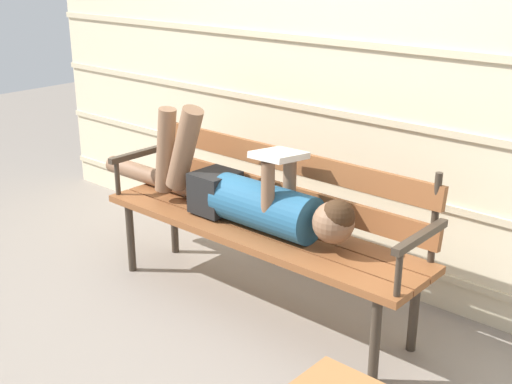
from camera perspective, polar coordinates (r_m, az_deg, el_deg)
The scene contains 4 objects.
ground_plane at distance 3.37m, azimuth -1.85°, elevation -10.72°, with size 12.00×12.00×0.00m, color gray.
house_siding at distance 3.54m, azimuth 6.89°, elevation 12.73°, with size 4.73×0.08×2.56m.
park_bench at distance 3.31m, azimuth 0.76°, elevation -1.92°, with size 1.81×0.44×0.85m.
reclining_person at distance 3.28m, azimuth -1.26°, elevation -0.12°, with size 1.78×0.26×0.56m.
Camera 1 is at (1.99, -2.11, 1.72)m, focal length 46.63 mm.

